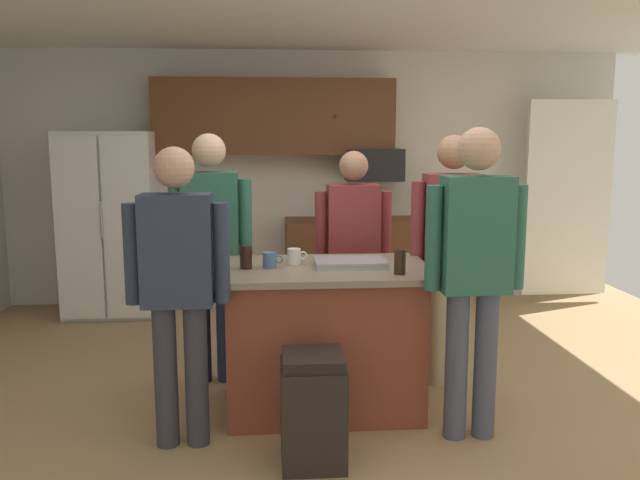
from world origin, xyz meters
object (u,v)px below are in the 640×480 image
(person_host_foreground, at_px, (475,262))
(trash_bin, at_px, (313,409))
(person_guest_by_door, at_px, (353,245))
(person_guest_left, at_px, (451,243))
(refrigerator, at_px, (112,224))
(serving_tray, at_px, (350,263))
(glass_short_whisky, at_px, (246,257))
(person_guest_right, at_px, (211,240))
(person_elder_center, at_px, (178,277))
(mug_ceramic_white, at_px, (270,260))
(mug_blue_stoneware, at_px, (295,256))
(microwave_over_range, at_px, (374,165))
(kitchen_island, at_px, (324,337))
(glass_stout_tall, at_px, (400,262))

(person_host_foreground, relative_size, trash_bin, 2.93)
(person_guest_by_door, bearing_deg, person_guest_left, 77.72)
(person_host_foreground, bearing_deg, trash_bin, 44.85)
(person_guest_left, bearing_deg, person_guest_by_door, -53.83)
(refrigerator, height_order, serving_tray, refrigerator)
(glass_short_whisky, bearing_deg, trash_bin, -62.05)
(trash_bin, bearing_deg, glass_short_whisky, 117.95)
(refrigerator, distance_m, person_guest_left, 3.49)
(person_guest_right, xyz_separation_m, trash_bin, (0.62, -1.25, -0.72))
(person_elder_center, height_order, mug_ceramic_white, person_elder_center)
(person_elder_center, height_order, mug_blue_stoneware, person_elder_center)
(person_elder_center, distance_m, trash_bin, 1.02)
(refrigerator, bearing_deg, mug_blue_stoneware, -54.55)
(person_guest_by_door, relative_size, trash_bin, 2.67)
(refrigerator, height_order, person_elder_center, refrigerator)
(person_elder_center, relative_size, mug_blue_stoneware, 13.14)
(microwave_over_range, xyz_separation_m, person_elder_center, (-1.57, -3.02, -0.48))
(person_elder_center, bearing_deg, mug_ceramic_white, 12.34)
(microwave_over_range, relative_size, person_guest_by_door, 0.34)
(kitchen_island, xyz_separation_m, person_elder_center, (-0.84, -0.44, 0.50))
(serving_tray, bearing_deg, person_guest_by_door, 81.19)
(person_guest_left, height_order, serving_tray, person_guest_left)
(mug_ceramic_white, height_order, serving_tray, mug_ceramic_white)
(refrigerator, relative_size, trash_bin, 2.92)
(mug_blue_stoneware, bearing_deg, glass_short_whisky, -159.93)
(glass_short_whisky, bearing_deg, mug_blue_stoneware, 20.07)
(glass_stout_tall, bearing_deg, person_guest_left, 51.82)
(person_host_foreground, distance_m, trash_bin, 1.21)
(refrigerator, relative_size, mug_blue_stoneware, 13.91)
(person_elder_center, xyz_separation_m, trash_bin, (0.72, -0.27, -0.67))
(microwave_over_range, relative_size, glass_stout_tall, 3.77)
(mug_blue_stoneware, xyz_separation_m, trash_bin, (0.06, -0.80, -0.68))
(microwave_over_range, bearing_deg, refrigerator, -177.40)
(person_guest_left, distance_m, person_guest_right, 1.66)
(mug_blue_stoneware, relative_size, trash_bin, 0.21)
(mug_blue_stoneware, height_order, glass_short_whisky, glass_short_whisky)
(mug_ceramic_white, bearing_deg, glass_short_whisky, -176.33)
(mug_ceramic_white, relative_size, serving_tray, 0.29)
(person_guest_right, xyz_separation_m, serving_tray, (0.91, -0.53, -0.07))
(kitchen_island, xyz_separation_m, person_guest_right, (-0.74, 0.54, 0.55))
(microwave_over_range, xyz_separation_m, serving_tray, (-0.56, -2.57, -0.50))
(person_elder_center, bearing_deg, person_guest_right, 56.58)
(microwave_over_range, bearing_deg, person_guest_left, -85.41)
(person_elder_center, bearing_deg, mug_blue_stoneware, 10.82)
(person_guest_left, distance_m, trash_bin, 1.64)
(glass_stout_tall, bearing_deg, trash_bin, -140.37)
(glass_stout_tall, bearing_deg, person_guest_by_door, 98.13)
(person_guest_by_door, relative_size, mug_ceramic_white, 12.93)
(refrigerator, relative_size, kitchen_island, 1.34)
(person_host_foreground, relative_size, mug_ceramic_white, 14.16)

